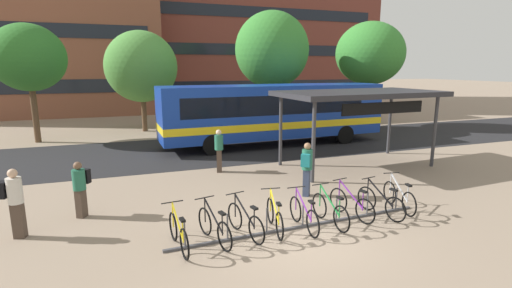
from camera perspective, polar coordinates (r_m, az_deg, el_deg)
The scene contains 24 objects.
ground at distance 9.57m, azimuth 6.56°, elevation -13.90°, with size 200.00×200.00×0.00m, color gray.
bus_lane_asphalt at distance 19.15m, azimuth -7.53°, elevation -0.83°, with size 80.00×7.20×0.01m, color #232326.
city_bus at distance 19.97m, azimuth 2.95°, elevation 4.92°, with size 12.10×2.95×3.20m.
bike_rack at distance 10.04m, azimuth 7.14°, elevation -12.08°, with size 7.19×0.38×0.70m.
parked_bicycle_yellow_0 at distance 8.94m, azimuth -11.76°, elevation -13.26°, with size 0.52×1.72×0.99m.
parked_bicycle_black_1 at distance 9.13m, azimuth -6.39°, elevation -12.55°, with size 0.60×1.69×0.99m.
parked_bicycle_black_2 at distance 9.38m, azimuth -1.66°, elevation -11.78°, with size 0.59×1.69×0.99m.
parked_bicycle_yellow_3 at distance 9.67m, azimuth 2.87°, elevation -11.06°, with size 0.52×1.71×0.99m.
parked_bicycle_purple_4 at distance 9.85m, azimuth 7.31°, elevation -10.71°, with size 0.52×1.72×0.99m.
parked_bicycle_green_5 at distance 10.22m, azimuth 11.23°, elevation -9.99°, with size 0.52×1.72×0.99m.
parked_bicycle_purple_6 at distance 10.81m, azimuth 14.36°, elevation -8.92°, with size 0.54×1.70×0.99m.
parked_bicycle_black_7 at distance 11.16m, azimuth 18.50°, elevation -8.50°, with size 0.53×1.70×0.99m.
parked_bicycle_silver_8 at distance 11.80m, azimuth 21.02°, elevation -7.58°, with size 0.52×1.71×0.99m.
transit_shelter at distance 15.96m, azimuth 15.57°, elevation 7.12°, with size 6.79×3.77×3.15m.
commuter_maroon_pack_0 at distance 14.85m, azimuth -5.68°, elevation -0.53°, with size 0.43×0.58×1.72m.
commuter_black_pack_1 at distance 10.79m, azimuth -33.00°, elevation -7.00°, with size 0.58×0.42×1.75m.
commuter_teal_pack_2 at distance 12.06m, azimuth 7.76°, elevation -3.32°, with size 0.57×0.60×1.76m.
commuter_black_pack_3 at distance 11.44m, azimuth -25.26°, elevation -5.73°, with size 0.53×0.61×1.59m.
street_tree_0 at distance 23.79m, azimuth -31.44°, elevation 11.17°, with size 3.80×3.80×6.41m.
street_tree_1 at distance 24.55m, azimuth 2.45°, elevation 14.15°, with size 4.70×4.70×7.61m.
street_tree_2 at distance 27.28m, azimuth 17.03°, elevation 13.07°, with size 4.64×4.64×7.15m.
street_tree_3 at distance 25.20m, azimuth -17.12°, elevation 11.21°, with size 4.49×4.49×6.38m.
building_left_wing at distance 39.46m, azimuth -29.36°, elevation 16.85°, with size 18.62×10.37×17.31m.
building_centre_block at distance 52.83m, azimuth -12.03°, elevation 13.05°, with size 19.91×12.70×11.22m.
Camera 1 is at (-3.89, -7.71, 4.12)m, focal length 26.18 mm.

